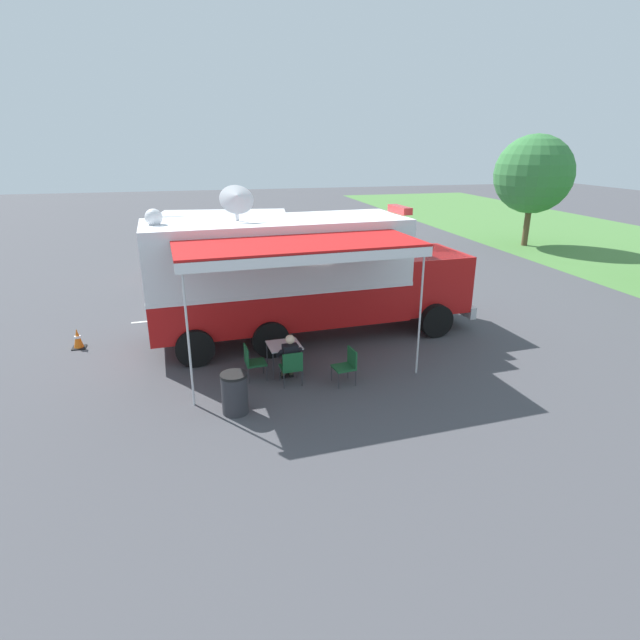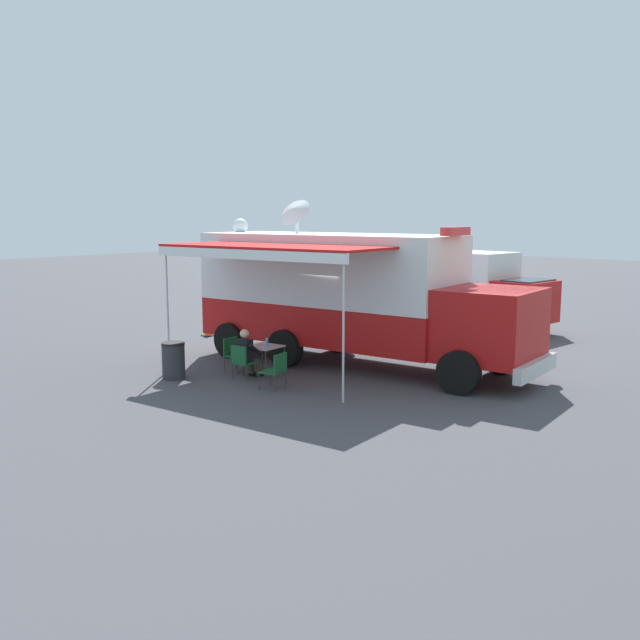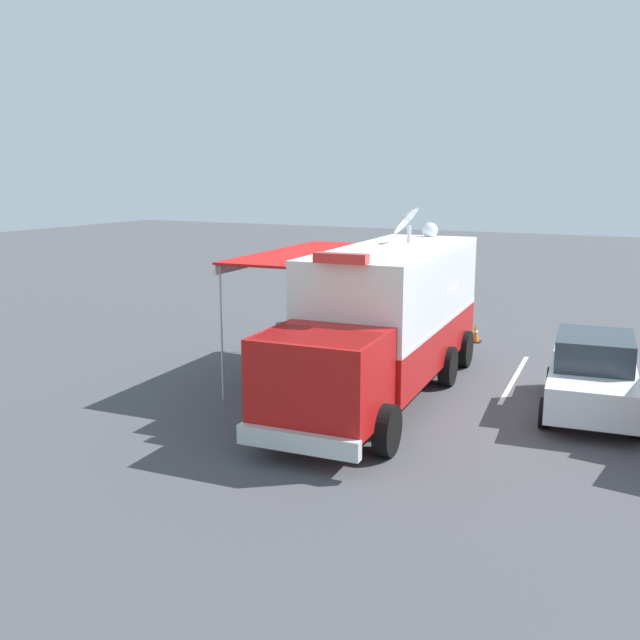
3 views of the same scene
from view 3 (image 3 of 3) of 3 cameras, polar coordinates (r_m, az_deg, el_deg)
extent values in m
plane|color=#47474C|center=(18.21, 5.90, -5.21)|extent=(100.00, 100.00, 0.00)
cube|color=silver|center=(19.42, 15.29, -4.49)|extent=(0.42, 4.80, 0.01)
cube|color=#B71414|center=(17.91, 5.98, -1.68)|extent=(2.94, 7.34, 1.10)
cube|color=white|center=(17.64, 6.07, 2.75)|extent=(2.94, 7.34, 1.70)
cube|color=white|center=(17.79, 6.01, 0.04)|extent=(2.97, 7.36, 0.10)
cube|color=#B71414|center=(13.60, 0.17, -4.59)|extent=(2.43, 2.24, 1.70)
cube|color=#28333D|center=(13.29, -0.16, -2.74)|extent=(2.24, 1.60, 0.70)
cube|color=silver|center=(12.91, -1.81, -9.72)|extent=(2.38, 0.35, 0.36)
cylinder|color=black|center=(13.66, 5.39, -8.76)|extent=(0.36, 1.02, 1.00)
cylinder|color=black|center=(14.56, -4.09, -7.44)|extent=(0.36, 1.02, 1.00)
cylinder|color=black|center=(18.27, 10.19, -3.65)|extent=(0.36, 1.02, 1.00)
cylinder|color=black|center=(18.95, 2.80, -2.92)|extent=(0.36, 1.02, 1.00)
cylinder|color=black|center=(20.14, 11.47, -2.27)|extent=(0.36, 1.02, 1.00)
cylinder|color=black|center=(20.77, 4.70, -1.66)|extent=(0.36, 1.02, 1.00)
cube|color=white|center=(17.53, 6.13, 5.65)|extent=(2.94, 7.34, 0.10)
cube|color=red|center=(14.03, 1.69, 4.95)|extent=(1.12, 0.35, 0.20)
cylinder|color=silver|center=(18.54, 7.14, 6.80)|extent=(0.10, 0.10, 0.45)
cone|color=silver|center=(18.55, 6.72, 8.07)|extent=(0.77, 0.94, 0.81)
sphere|color=white|center=(20.58, 8.78, 7.10)|extent=(0.44, 0.44, 0.44)
cube|color=red|center=(18.37, -0.93, 5.36)|extent=(2.56, 5.89, 0.06)
cube|color=white|center=(18.84, -3.89, 5.06)|extent=(0.44, 5.75, 0.24)
cylinder|color=silver|center=(16.70, -7.88, -1.03)|extent=(0.05, 0.05, 3.25)
cylinder|color=silver|center=(21.47, -0.39, 1.88)|extent=(0.05, 0.05, 3.25)
cube|color=silver|center=(19.15, -0.21, -2.09)|extent=(0.85, 0.85, 0.03)
cylinder|color=#333338|center=(18.77, 0.38, -3.52)|extent=(0.03, 0.03, 0.70)
cylinder|color=#333338|center=(19.06, -1.67, -3.29)|extent=(0.03, 0.03, 0.70)
cylinder|color=#333338|center=(19.43, 1.23, -3.00)|extent=(0.03, 0.03, 0.70)
cylinder|color=#333338|center=(19.71, -0.77, -2.79)|extent=(0.03, 0.03, 0.70)
cylinder|color=#4C99D8|center=(19.01, -0.51, -1.83)|extent=(0.07, 0.07, 0.20)
cylinder|color=white|center=(18.99, -0.51, -1.50)|extent=(0.04, 0.04, 0.02)
cube|color=#19562D|center=(19.52, -2.08, -2.73)|extent=(0.51, 0.51, 0.04)
cube|color=#19562D|center=(19.55, -2.67, -2.01)|extent=(0.07, 0.48, 0.44)
cylinder|color=#333338|center=(19.67, -1.22, -3.24)|extent=(0.02, 0.02, 0.42)
cylinder|color=#333338|center=(19.29, -1.76, -3.54)|extent=(0.02, 0.02, 0.42)
cylinder|color=#333338|center=(19.85, -2.38, -3.11)|extent=(0.02, 0.02, 0.42)
cylinder|color=#333338|center=(19.47, -2.94, -3.41)|extent=(0.02, 0.02, 0.42)
cube|color=#19562D|center=(19.97, 0.16, -2.39)|extent=(0.51, 0.51, 0.04)
cube|color=#19562D|center=(20.12, 0.40, -1.61)|extent=(0.48, 0.07, 0.44)
cylinder|color=#333338|center=(19.75, 0.50, -3.18)|extent=(0.02, 0.02, 0.42)
cylinder|color=#333338|center=(19.91, -0.67, -3.05)|extent=(0.02, 0.02, 0.42)
cylinder|color=#333338|center=(20.14, 0.98, -2.89)|extent=(0.02, 0.02, 0.42)
cylinder|color=#333338|center=(20.31, -0.17, -2.76)|extent=(0.02, 0.02, 0.42)
cube|color=#19562D|center=(18.64, -4.73, -3.44)|extent=(0.54, 0.54, 0.04)
cube|color=#19562D|center=(18.39, -5.02, -2.92)|extent=(0.48, 0.10, 0.44)
cylinder|color=#333338|center=(18.98, -5.06, -3.83)|extent=(0.02, 0.02, 0.42)
cylinder|color=#333338|center=(18.81, -3.83, -3.96)|extent=(0.02, 0.02, 0.42)
cylinder|color=#333338|center=(18.59, -5.61, -4.17)|extent=(0.02, 0.02, 0.42)
cylinder|color=#333338|center=(18.42, -4.37, -4.30)|extent=(0.02, 0.02, 0.42)
cube|color=black|center=(19.45, -2.08, -1.87)|extent=(0.26, 0.37, 0.56)
sphere|color=beige|center=(19.35, -2.09, -0.66)|extent=(0.22, 0.22, 0.22)
cylinder|color=black|center=(19.59, -1.48, -1.64)|extent=(0.43, 0.12, 0.34)
cylinder|color=black|center=(19.18, -2.05, -1.93)|extent=(0.43, 0.12, 0.34)
cylinder|color=#383323|center=(19.53, -1.47, -2.65)|extent=(0.39, 0.15, 0.13)
cylinder|color=#383323|center=(19.51, -0.99, -3.36)|extent=(0.11, 0.11, 0.42)
cube|color=black|center=(19.54, -0.83, -3.87)|extent=(0.25, 0.11, 0.07)
cylinder|color=#383323|center=(19.35, -1.72, -2.79)|extent=(0.39, 0.15, 0.13)
cylinder|color=#383323|center=(19.34, -1.23, -3.50)|extent=(0.11, 0.11, 0.42)
cube|color=black|center=(19.36, -1.07, -4.02)|extent=(0.25, 0.11, 0.07)
cylinder|color=#2D2D33|center=(21.22, -2.78, -1.55)|extent=(0.56, 0.56, 0.85)
cylinder|color=black|center=(21.12, -2.79, -0.35)|extent=(0.57, 0.57, 0.06)
cube|color=black|center=(23.24, 12.28, -1.69)|extent=(0.36, 0.36, 0.03)
cone|color=orange|center=(23.18, 12.31, -0.99)|extent=(0.26, 0.26, 0.55)
cylinder|color=white|center=(23.17, 12.31, -0.92)|extent=(0.17, 0.17, 0.06)
cube|color=silver|center=(16.95, 20.91, -4.74)|extent=(2.23, 4.36, 0.76)
cube|color=#28333D|center=(16.92, 21.09, -2.26)|extent=(1.81, 2.25, 0.68)
cylinder|color=black|center=(15.85, 24.07, -7.54)|extent=(0.29, 0.66, 0.64)
cylinder|color=black|center=(15.82, 17.52, -7.09)|extent=(0.29, 0.66, 0.64)
cylinder|color=black|center=(18.34, 23.66, -4.98)|extent=(0.29, 0.66, 0.64)
cylinder|color=black|center=(18.31, 18.02, -4.59)|extent=(0.29, 0.66, 0.64)
camera|label=1|loc=(27.18, -20.82, 11.37)|focal=28.30mm
camera|label=2|loc=(21.53, -51.57, 4.02)|focal=39.55mm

